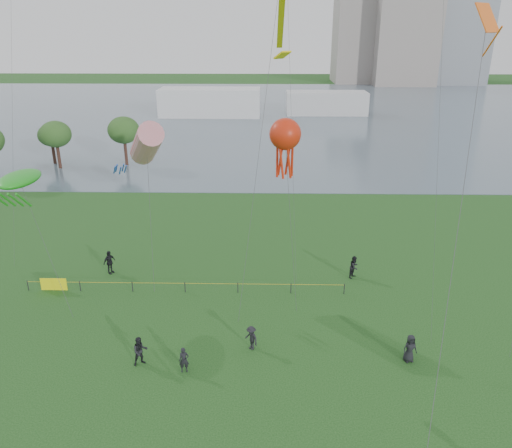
{
  "coord_description": "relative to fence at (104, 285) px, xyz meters",
  "views": [
    {
      "loc": [
        0.59,
        -17.08,
        18.8
      ],
      "look_at": [
        0.0,
        10.0,
        8.0
      ],
      "focal_mm": 35.0,
      "sensor_mm": 36.0,
      "label": 1
    }
  ],
  "objects": [
    {
      "name": "pavilion_left",
      "position": [
        -0.38,
        79.0,
        2.45
      ],
      "size": [
        22.0,
        8.0,
        6.0
      ],
      "primitive_type": "cube",
      "color": "silver",
      "rests_on": "ground_plane"
    },
    {
      "name": "building_mid",
      "position": [
        57.62,
        146.0,
        18.45
      ],
      "size": [
        20.0,
        20.0,
        38.0
      ],
      "primitive_type": "cube",
      "color": "gray",
      "rests_on": "ground_plane"
    },
    {
      "name": "kite_octopus",
      "position": [
        13.42,
        -0.45,
        11.52
      ],
      "size": [
        2.1,
        3.14,
        13.22
      ],
      "rotation": [
        0.0,
        0.0,
        -0.3
      ],
      "color": "#3F3F42"
    },
    {
      "name": "kite_delta",
      "position": [
        21.9,
        -9.24,
        17.48
      ],
      "size": [
        5.72,
        13.94,
        19.78
      ],
      "rotation": [
        0.0,
        0.0,
        0.35
      ],
      "color": "#3F3F42"
    },
    {
      "name": "building_low",
      "position": [
        43.62,
        152.0,
        13.45
      ],
      "size": [
        16.0,
        18.0,
        28.0
      ],
      "primitive_type": "cube",
      "color": "gray",
      "rests_on": "ground_plane"
    },
    {
      "name": "pavilion_right",
      "position": [
        25.62,
        82.0,
        1.95
      ],
      "size": [
        18.0,
        7.0,
        5.0
      ],
      "primitive_type": "cube",
      "color": "silver",
      "rests_on": "ground_plane"
    },
    {
      "name": "spectator_f",
      "position": [
        7.52,
        -9.3,
        0.24
      ],
      "size": [
        0.64,
        0.48,
        1.59
      ],
      "primitive_type": "imported",
      "rotation": [
        0.0,
        0.0,
        0.18
      ],
      "color": "black",
      "rests_on": "ground_plane"
    },
    {
      "name": "fence",
      "position": [
        0.0,
        0.0,
        0.0
      ],
      "size": [
        24.07,
        0.07,
        1.05
      ],
      "color": "black",
      "rests_on": "ground_plane"
    },
    {
      "name": "spectator_d",
      "position": [
        20.86,
        -8.02,
        0.34
      ],
      "size": [
        0.98,
        0.77,
        1.78
      ],
      "primitive_type": "imported",
      "rotation": [
        0.0,
        0.0,
        0.25
      ],
      "color": "black",
      "rests_on": "ground_plane"
    },
    {
      "name": "kite_windsock",
      "position": [
        3.34,
        3.01,
        10.14
      ],
      "size": [
        4.31,
        5.62,
        12.65
      ],
      "rotation": [
        0.0,
        0.0,
        0.32
      ],
      "color": "#3F3F42"
    },
    {
      "name": "kite_creature",
      "position": [
        -4.94,
        -0.18,
        8.32
      ],
      "size": [
        5.06,
        5.74,
        9.34
      ],
      "rotation": [
        0.0,
        0.0,
        -0.24
      ],
      "color": "#3F3F42"
    },
    {
      "name": "spectator_b",
      "position": [
        11.35,
        -7.03,
        0.25
      ],
      "size": [
        1.14,
        1.18,
        1.61
      ],
      "primitive_type": "imported",
      "rotation": [
        0.0,
        0.0,
        -0.84
      ],
      "color": "black",
      "rests_on": "ground_plane"
    },
    {
      "name": "spectator_c",
      "position": [
        -0.46,
        2.99,
        0.42
      ],
      "size": [
        1.03,
        1.22,
        1.96
      ],
      "primitive_type": "imported",
      "rotation": [
        0.0,
        0.0,
        1.0
      ],
      "color": "black",
      "rests_on": "ground_plane"
    },
    {
      "name": "lake",
      "position": [
        11.62,
        84.0,
        -0.53
      ],
      "size": [
        400.0,
        120.0,
        0.08
      ],
      "primitive_type": "cube",
      "color": "slate",
      "rests_on": "ground_plane"
    },
    {
      "name": "spectator_a",
      "position": [
        4.83,
        -8.68,
        0.37
      ],
      "size": [
        1.11,
        1.02,
        1.84
      ],
      "primitive_type": "imported",
      "rotation": [
        0.0,
        0.0,
        0.46
      ],
      "color": "black",
      "rests_on": "ground_plane"
    },
    {
      "name": "trees",
      "position": [
        -22.66,
        32.37,
        4.98
      ],
      "size": [
        29.3,
        12.2,
        9.04
      ],
      "color": "#341F17",
      "rests_on": "ground_plane"
    },
    {
      "name": "spectator_g",
      "position": [
        19.26,
        2.7,
        0.36
      ],
      "size": [
        1.09,
        1.13,
        1.83
      ],
      "primitive_type": "imported",
      "rotation": [
        0.0,
        0.0,
        0.92
      ],
      "color": "black",
      "rests_on": "ground_plane"
    }
  ]
}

